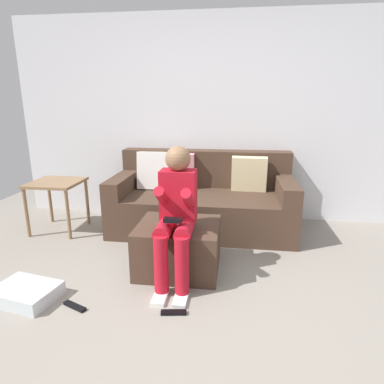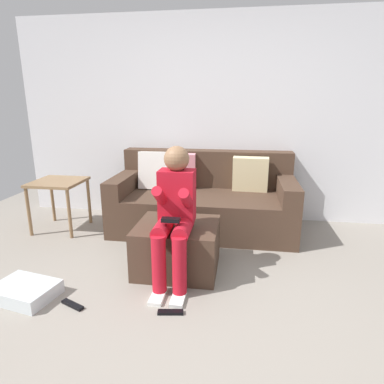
{
  "view_description": "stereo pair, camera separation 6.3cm",
  "coord_description": "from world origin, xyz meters",
  "px_view_note": "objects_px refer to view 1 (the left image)",
  "views": [
    {
      "loc": [
        0.24,
        -1.78,
        1.45
      ],
      "look_at": [
        -0.16,
        1.32,
        0.58
      ],
      "focal_mm": 30.97,
      "sensor_mm": 36.0,
      "label": 1
    },
    {
      "loc": [
        0.31,
        -1.77,
        1.45
      ],
      "look_at": [
        -0.16,
        1.32,
        0.58
      ],
      "focal_mm": 30.97,
      "sensor_mm": 36.0,
      "label": 2
    }
  ],
  "objects_px": {
    "person_seated": "(176,211)",
    "remote_near_ottoman": "(174,312)",
    "storage_bin": "(26,293)",
    "remote_by_storage_bin": "(75,306)",
    "couch_sectional": "(202,200)",
    "ottoman": "(178,247)",
    "side_table": "(56,189)"
  },
  "relations": [
    {
      "from": "person_seated",
      "to": "remote_near_ottoman",
      "type": "bearing_deg",
      "value": -83.09
    },
    {
      "from": "storage_bin",
      "to": "remote_by_storage_bin",
      "type": "xyz_separation_m",
      "value": [
        0.41,
        -0.05,
        -0.04
      ]
    },
    {
      "from": "remote_near_ottoman",
      "to": "remote_by_storage_bin",
      "type": "distance_m",
      "value": 0.72
    },
    {
      "from": "couch_sectional",
      "to": "remote_by_storage_bin",
      "type": "bearing_deg",
      "value": -113.77
    },
    {
      "from": "ottoman",
      "to": "storage_bin",
      "type": "bearing_deg",
      "value": -149.87
    },
    {
      "from": "storage_bin",
      "to": "side_table",
      "type": "bearing_deg",
      "value": 108.51
    },
    {
      "from": "couch_sectional",
      "to": "side_table",
      "type": "xyz_separation_m",
      "value": [
        -1.61,
        -0.3,
        0.16
      ]
    },
    {
      "from": "storage_bin",
      "to": "remote_near_ottoman",
      "type": "relative_size",
      "value": 2.52
    },
    {
      "from": "couch_sectional",
      "to": "person_seated",
      "type": "height_order",
      "value": "person_seated"
    },
    {
      "from": "ottoman",
      "to": "remote_near_ottoman",
      "type": "xyz_separation_m",
      "value": [
        0.07,
        -0.65,
        -0.2
      ]
    },
    {
      "from": "storage_bin",
      "to": "side_table",
      "type": "relative_size",
      "value": 0.79
    },
    {
      "from": "couch_sectional",
      "to": "ottoman",
      "type": "relative_size",
      "value": 2.89
    },
    {
      "from": "couch_sectional",
      "to": "storage_bin",
      "type": "height_order",
      "value": "couch_sectional"
    },
    {
      "from": "ottoman",
      "to": "person_seated",
      "type": "distance_m",
      "value": 0.44
    },
    {
      "from": "ottoman",
      "to": "remote_by_storage_bin",
      "type": "height_order",
      "value": "ottoman"
    },
    {
      "from": "storage_bin",
      "to": "side_table",
      "type": "xyz_separation_m",
      "value": [
        -0.45,
        1.35,
        0.44
      ]
    },
    {
      "from": "ottoman",
      "to": "side_table",
      "type": "height_order",
      "value": "side_table"
    },
    {
      "from": "ottoman",
      "to": "person_seated",
      "type": "xyz_separation_m",
      "value": [
        0.02,
        -0.19,
        0.4
      ]
    },
    {
      "from": "couch_sectional",
      "to": "remote_by_storage_bin",
      "type": "xyz_separation_m",
      "value": [
        -0.75,
        -1.7,
        -0.32
      ]
    },
    {
      "from": "storage_bin",
      "to": "person_seated",
      "type": "bearing_deg",
      "value": 21.56
    },
    {
      "from": "ottoman",
      "to": "couch_sectional",
      "type": "bearing_deg",
      "value": 84.44
    },
    {
      "from": "remote_by_storage_bin",
      "to": "storage_bin",
      "type": "bearing_deg",
      "value": -163.56
    },
    {
      "from": "ottoman",
      "to": "person_seated",
      "type": "height_order",
      "value": "person_seated"
    },
    {
      "from": "couch_sectional",
      "to": "storage_bin",
      "type": "relative_size",
      "value": 4.43
    },
    {
      "from": "side_table",
      "to": "remote_by_storage_bin",
      "type": "bearing_deg",
      "value": -58.4
    },
    {
      "from": "ottoman",
      "to": "remote_near_ottoman",
      "type": "height_order",
      "value": "ottoman"
    },
    {
      "from": "side_table",
      "to": "person_seated",
      "type": "bearing_deg",
      "value": -31.09
    },
    {
      "from": "couch_sectional",
      "to": "person_seated",
      "type": "distance_m",
      "value": 1.26
    },
    {
      "from": "side_table",
      "to": "remote_near_ottoman",
      "type": "relative_size",
      "value": 3.18
    },
    {
      "from": "ottoman",
      "to": "remote_by_storage_bin",
      "type": "xyz_separation_m",
      "value": [
        -0.65,
        -0.67,
        -0.2
      ]
    },
    {
      "from": "storage_bin",
      "to": "remote_by_storage_bin",
      "type": "height_order",
      "value": "storage_bin"
    },
    {
      "from": "ottoman",
      "to": "storage_bin",
      "type": "height_order",
      "value": "ottoman"
    }
  ]
}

